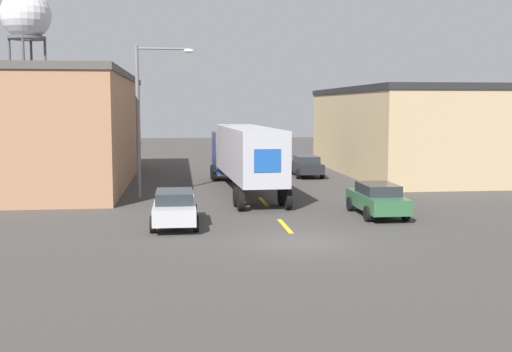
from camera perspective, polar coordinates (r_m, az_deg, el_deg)
The scene contains 10 objects.
ground_plane at distance 24.03m, azimuth 3.87°, elevation -5.90°, with size 160.00×160.00×0.00m, color #3D3A38.
road_centerline at distance 34.03m, azimuth 0.67°, elevation -2.29°, with size 0.20×17.22×0.01m.
warehouse_left at distance 44.45m, azimuth -17.18°, elevation 4.10°, with size 9.53×23.60×7.21m.
warehouse_right at distance 49.70m, azimuth 13.24°, elevation 3.96°, with size 10.03×21.32×6.43m.
semi_truck at distance 37.67m, azimuth -1.10°, elevation 2.11°, with size 3.28×15.79×3.87m.
parked_car_left_near at distance 27.29m, azimuth -7.25°, elevation -2.76°, with size 1.94×4.66×1.51m.
parked_car_right_far at distance 46.23m, azimuth 4.48°, elevation 0.94°, with size 1.94×4.66×1.51m.
parked_car_right_near at distance 30.08m, azimuth 10.71°, elevation -1.99°, with size 1.94×4.66×1.51m.
water_tower at distance 77.22m, azimuth -19.77°, elevation 13.13°, with size 5.48×5.48×17.82m.
street_lamp at distance 35.32m, azimuth -9.85°, elevation 5.81°, with size 3.16×0.32×8.27m.
Camera 1 is at (-4.37, -23.09, 5.04)m, focal length 45.00 mm.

